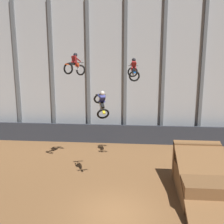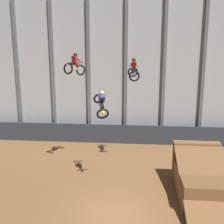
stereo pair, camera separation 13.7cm
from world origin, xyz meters
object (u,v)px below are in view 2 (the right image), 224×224
Objects in this scene: rider_bike_center_air at (101,103)px; rider_bike_right_air at (134,71)px; rider_bike_left_air at (75,66)px; dirt_ramp at (202,179)px.

rider_bike_right_air is (1.82, 3.00, 1.74)m from rider_bike_center_air.
rider_bike_left_air reaches higher than rider_bike_center_air.
rider_bike_left_air reaches higher than rider_bike_right_air.
rider_bike_center_air is at bearing -126.42° from rider_bike_right_air.
rider_bike_center_air is at bearing -24.42° from rider_bike_left_air.
rider_bike_left_air is at bearing -172.46° from rider_bike_right_air.
dirt_ramp is 3.29× the size of rider_bike_center_air.
rider_bike_right_air is (3.85, 0.87, -0.34)m from rider_bike_left_air.
rider_bike_right_air is at bearing 137.50° from dirt_ramp.
rider_bike_left_air is 3.60m from rider_bike_center_air.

